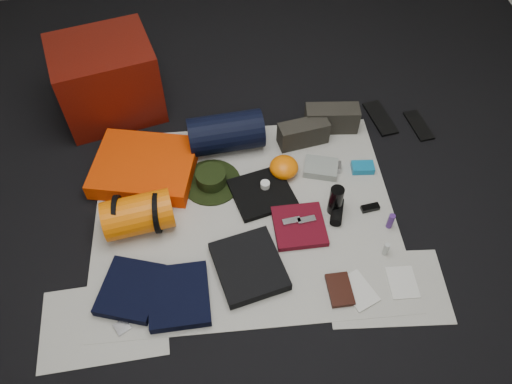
{
  "coord_description": "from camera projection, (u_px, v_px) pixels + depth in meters",
  "views": [
    {
      "loc": [
        -0.09,
        -1.54,
        2.21
      ],
      "look_at": [
        0.07,
        0.07,
        0.1
      ],
      "focal_mm": 35.0,
      "sensor_mm": 36.0,
      "label": 1
    }
  ],
  "objects": [
    {
      "name": "newspaper_sheet_front_right",
      "position": [
        387.0,
        288.0,
        2.42
      ],
      "size": [
        0.6,
        0.43,
        0.0
      ],
      "primitive_type": "cube",
      "rotation": [
        0.0,
        0.0,
        -0.05
      ],
      "color": "silver",
      "rests_on": "floor"
    },
    {
      "name": "map_printout",
      "position": [
        402.0,
        282.0,
        2.43
      ],
      "size": [
        0.14,
        0.18,
        0.01
      ],
      "primitive_type": "cube",
      "rotation": [
        0.0,
        0.0,
        -0.02
      ],
      "color": "beige",
      "rests_on": "newspaper_mat"
    },
    {
      "name": "key_cluster",
      "position": [
        122.0,
        327.0,
        2.29
      ],
      "size": [
        0.09,
        0.09,
        0.01
      ],
      "primitive_type": "cube",
      "rotation": [
        0.0,
        0.0,
        0.56
      ],
      "color": "#B2B1B6",
      "rests_on": "newspaper_mat"
    },
    {
      "name": "orange_stuff_sack",
      "position": [
        284.0,
        167.0,
        2.81
      ],
      "size": [
        0.2,
        0.2,
        0.11
      ],
      "primitive_type": "ellipsoid",
      "rotation": [
        0.0,
        0.0,
        0.29
      ],
      "color": "#EC6603",
      "rests_on": "newspaper_mat"
    },
    {
      "name": "cyan_case",
      "position": [
        363.0,
        167.0,
        2.86
      ],
      "size": [
        0.13,
        0.09,
        0.04
      ],
      "primitive_type": "cube",
      "rotation": [
        0.0,
        0.0,
        -0.06
      ],
      "color": "#106C9B",
      "rests_on": "newspaper_mat"
    },
    {
      "name": "navy_duffel",
      "position": [
        226.0,
        133.0,
        2.9
      ],
      "size": [
        0.45,
        0.27,
        0.23
      ],
      "primitive_type": "cylinder",
      "rotation": [
        0.0,
        1.57,
        0.11
      ],
      "color": "black",
      "rests_on": "newspaper_mat"
    },
    {
      "name": "newspaper_mat",
      "position": [
        245.0,
        214.0,
        2.69
      ],
      "size": [
        1.6,
        1.3,
        0.01
      ],
      "primitive_type": "cube",
      "color": "silver",
      "rests_on": "floor"
    },
    {
      "name": "red_cabinet",
      "position": [
        107.0,
        79.0,
        3.0
      ],
      "size": [
        0.68,
        0.61,
        0.48
      ],
      "primitive_type": "cube",
      "rotation": [
        0.0,
        0.0,
        0.28
      ],
      "color": "#540D06",
      "rests_on": "floor"
    },
    {
      "name": "stuff_sack",
      "position": [
        138.0,
        215.0,
        2.55
      ],
      "size": [
        0.38,
        0.27,
        0.21
      ],
      "primitive_type": "cylinder",
      "rotation": [
        0.0,
        1.57,
        0.18
      ],
      "color": "#EC6603",
      "rests_on": "newspaper_mat"
    },
    {
      "name": "black_tshirt",
      "position": [
        262.0,
        193.0,
        2.75
      ],
      "size": [
        0.38,
        0.37,
        0.03
      ],
      "primitive_type": "cube",
      "rotation": [
        0.0,
        0.0,
        0.27
      ],
      "color": "black",
      "rests_on": "newspaper_mat"
    },
    {
      "name": "energy_bar_b",
      "position": [
        307.0,
        220.0,
        2.61
      ],
      "size": [
        0.1,
        0.05,
        0.01
      ],
      "primitive_type": "cube",
      "rotation": [
        0.0,
        0.0,
        0.14
      ],
      "color": "#B2B1B6",
      "rests_on": "red_shirt"
    },
    {
      "name": "tape_roll",
      "position": [
        265.0,
        185.0,
        2.74
      ],
      "size": [
        0.05,
        0.05,
        0.04
      ],
      "primitive_type": "cylinder",
      "color": "silver",
      "rests_on": "black_tshirt"
    },
    {
      "name": "red_shirt",
      "position": [
        299.0,
        226.0,
        2.61
      ],
      "size": [
        0.27,
        0.27,
        0.04
      ],
      "primitive_type": "cube",
      "rotation": [
        0.0,
        0.0,
        0.04
      ],
      "color": "#580916",
      "rests_on": "newspaper_mat"
    },
    {
      "name": "compact_camera",
      "position": [
        331.0,
        167.0,
        2.86
      ],
      "size": [
        0.12,
        0.08,
        0.04
      ],
      "primitive_type": "cube",
      "rotation": [
        0.0,
        0.0,
        -0.19
      ],
      "color": "#B2B1B6",
      "rests_on": "newspaper_mat"
    },
    {
      "name": "paperback_book",
      "position": [
        340.0,
        290.0,
        2.4
      ],
      "size": [
        0.12,
        0.18,
        0.02
      ],
      "primitive_type": "cube",
      "rotation": [
        0.0,
        0.0,
        0.04
      ],
      "color": "black",
      "rests_on": "newspaper_mat"
    },
    {
      "name": "first_aid_pouch",
      "position": [
        321.0,
        168.0,
        2.85
      ],
      "size": [
        0.22,
        0.19,
        0.05
      ],
      "primitive_type": "cube",
      "rotation": [
        0.0,
        0.0,
        -0.27
      ],
      "color": "gray",
      "rests_on": "newspaper_mat"
    },
    {
      "name": "water_bottle",
      "position": [
        336.0,
        200.0,
        2.62
      ],
      "size": [
        0.1,
        0.1,
        0.18
      ],
      "primitive_type": "cylinder",
      "rotation": [
        0.0,
        0.0,
        -0.38
      ],
      "color": "black",
      "rests_on": "newspaper_mat"
    },
    {
      "name": "sack_strap_left",
      "position": [
        118.0,
        216.0,
        2.54
      ],
      "size": [
        0.02,
        0.22,
        0.22
      ],
      "primitive_type": "cylinder",
      "rotation": [
        0.0,
        1.57,
        0.0
      ],
      "color": "black",
      "rests_on": "newspaper_mat"
    },
    {
      "name": "toiletry_clear",
      "position": [
        386.0,
        249.0,
        2.5
      ],
      "size": [
        0.03,
        0.03,
        0.08
      ],
      "primitive_type": "cylinder",
      "rotation": [
        0.0,
        0.0,
        -0.03
      ],
      "color": "#B2B6B1",
      "rests_on": "newspaper_mat"
    },
    {
      "name": "hiking_boot_right",
      "position": [
        332.0,
        118.0,
        3.02
      ],
      "size": [
        0.33,
        0.14,
        0.16
      ],
      "primitive_type": "cube",
      "rotation": [
        0.0,
        0.0,
        -0.08
      ],
      "color": "#2A2821",
      "rests_on": "newspaper_mat"
    },
    {
      "name": "floor",
      "position": [
        245.0,
        215.0,
        2.7
      ],
      "size": [
        4.5,
        4.5,
        0.02
      ],
      "primitive_type": "cube",
      "color": "black",
      "rests_on": "ground"
    },
    {
      "name": "sunglasses",
      "position": [
        370.0,
        208.0,
        2.69
      ],
      "size": [
        0.1,
        0.06,
        0.02
      ],
      "primitive_type": "cube",
      "rotation": [
        0.0,
        0.0,
        0.17
      ],
      "color": "black",
      "rests_on": "newspaper_mat"
    },
    {
      "name": "trousers_navy_b",
      "position": [
        179.0,
        296.0,
        2.36
      ],
      "size": [
        0.3,
        0.33,
        0.05
      ],
      "primitive_type": "cube",
      "rotation": [
        0.0,
        0.0,
        0.05
      ],
      "color": "black",
      "rests_on": "newspaper_mat"
    },
    {
      "name": "boonie_brim",
      "position": [
        212.0,
        182.0,
        2.81
      ],
      "size": [
        0.37,
        0.37,
        0.01
      ],
      "primitive_type": "cylinder",
      "rotation": [
        0.0,
        0.0,
        0.12
      ],
      "color": "black",
      "rests_on": "newspaper_mat"
    },
    {
      "name": "sleeping_pad",
      "position": [
        145.0,
        167.0,
        2.82
      ],
      "size": [
        0.63,
        0.56,
        0.1
      ],
      "primitive_type": "cube",
      "rotation": [
        0.0,
        0.0,
        -0.21
      ],
      "color": "#E73A02",
      "rests_on": "newspaper_mat"
    },
    {
      "name": "hiking_boot_left",
      "position": [
        303.0,
        133.0,
        2.95
      ],
      "size": [
        0.31,
        0.17,
        0.15
      ],
      "primitive_type": "cube",
      "rotation": [
        0.0,
        0.0,
        0.2
      ],
      "color": "#2A2821",
      "rests_on": "newspaper_mat"
    },
    {
      "name": "newspaper_sheet_front_left",
      "position": [
        105.0,
        323.0,
        2.31
      ],
      "size": [
        0.61,
        0.44,
        0.0
      ],
      "primitive_type": "cube",
      "rotation": [
        0.0,
        0.0,
        0.07
      ],
      "color": "silver",
      "rests_on": "floor"
    },
    {
      "name": "trousers_navy_a",
      "position": [
        130.0,
        290.0,
        2.38
      ],
      "size": [
        0.34,
        0.37,
        0.05
      ],
      "primitive_type": "cube",
      "rotation": [
        0.0,
        0.0,
        -0.29
      ],
      "color": "black",
      "rests_on": "newspaper_mat"
    },
    {
      "name": "flip_flop_right",
      "position": [
        419.0,
        125.0,
        3.09
      ],
      "size": [
        0.13,
        0.27,
        0.01
      ],
      "primitive_type": "cube",
      "rotation": [
        0.0,
        0.0,
        0.15
      ],
      "color": "black",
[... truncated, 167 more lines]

